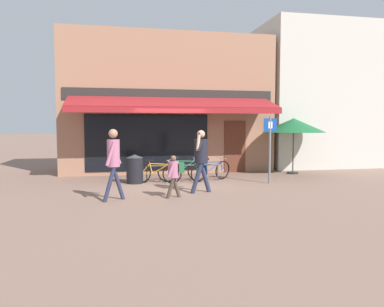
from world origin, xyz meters
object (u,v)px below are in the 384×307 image
Objects in this scene: litter_bin at (135,169)px; cafe_parasol at (294,125)px; pedestrian_second_adult at (113,156)px; parking_sign at (270,142)px; pedestrian_adult at (201,154)px; bicycle_blue at (211,170)px; bicycle_green at (183,170)px; bicycle_orange at (157,172)px; pedestrian_child at (175,172)px.

cafe_parasol reaches higher than litter_bin.
parking_sign is at bearing -170.20° from pedestrian_second_adult.
cafe_parasol is (4.54, 3.39, 0.82)m from pedestrian_adult.
parking_sign reaches higher than pedestrian_second_adult.
bicycle_blue is 0.74× the size of parking_sign.
pedestrian_adult is 2.83m from litter_bin.
bicycle_blue is at bearing -161.43° from cafe_parasol.
bicycle_green is 1.82× the size of litter_bin.
parking_sign is (2.74, -1.01, 0.98)m from bicycle_green.
pedestrian_second_adult is at bearing -127.87° from bicycle_green.
bicycle_green is 0.70× the size of cafe_parasol.
cafe_parasol is (3.69, 1.24, 1.55)m from bicycle_blue.
bicycle_green is (0.92, 0.22, 0.02)m from bicycle_orange.
bicycle_blue is 2.42m from pedestrian_adult.
cafe_parasol is at bearing 14.34° from bicycle_green.
bicycle_orange is 0.90× the size of pedestrian_adult.
cafe_parasol is at bearing -160.62° from pedestrian_second_adult.
pedestrian_child is 1.64m from pedestrian_second_adult.
parking_sign is (3.47, 1.83, 0.66)m from pedestrian_child.
parking_sign is (5.04, 1.90, 0.22)m from pedestrian_second_adult.
pedestrian_second_adult reaches higher than pedestrian_adult.
litter_bin is (-1.76, 2.12, -0.61)m from pedestrian_adult.
pedestrian_adult is 1.58× the size of pedestrian_child.
cafe_parasol reaches higher than pedestrian_adult.
pedestrian_adult reaches higher than pedestrian_child.
bicycle_green is at bearing -139.19° from pedestrian_second_adult.
litter_bin is at bearing -41.34° from pedestrian_adult.
pedestrian_second_adult is (-1.38, -2.69, 0.78)m from bicycle_orange.
bicycle_blue is at bearing 0.51° from litter_bin.
bicycle_green reaches higher than bicycle_blue.
pedestrian_adult is at bearing -136.89° from pedestrian_child.
bicycle_orange is 0.88× the size of pedestrian_second_adult.
pedestrian_second_adult is (-2.30, -2.90, 0.76)m from bicycle_green.
cafe_parasol reaches higher than pedestrian_second_adult.
pedestrian_child is 6.81m from cafe_parasol.
parking_sign is at bearing 7.99° from bicycle_orange.
pedestrian_child is 1.19× the size of litter_bin.
pedestrian_second_adult is 0.74× the size of cafe_parasol.
bicycle_orange is 1.41× the size of pedestrian_child.
cafe_parasol is at bearing 11.35° from litter_bin.
cafe_parasol reaches higher than bicycle_blue.
cafe_parasol reaches higher than pedestrian_child.
pedestrian_child is at bearing 43.96° from pedestrian_adult.
pedestrian_second_adult is 5.39m from parking_sign.
bicycle_green is 3.78m from pedestrian_second_adult.
pedestrian_child reaches higher than bicycle_blue.
litter_bin is at bearing -175.43° from bicycle_green.
bicycle_blue is at bearing -150.16° from pedestrian_second_adult.
pedestrian_adult is at bearing -154.76° from parking_sign.
pedestrian_child is 0.52× the size of parking_sign.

